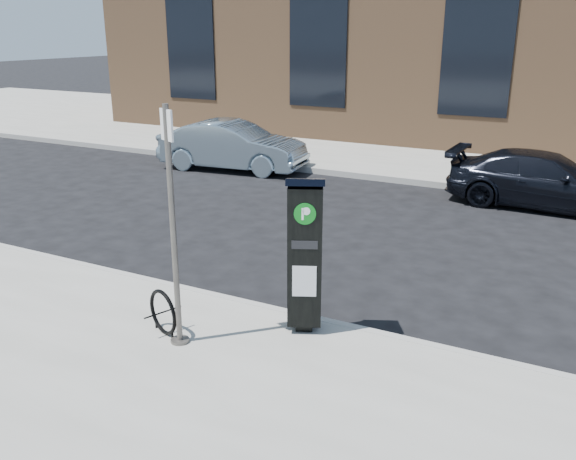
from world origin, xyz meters
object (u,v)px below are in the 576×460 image
Objects in this scene: parking_kiosk at (305,253)px; car_silver at (233,146)px; sign_pole at (173,231)px; bike_rack at (163,312)px; car_dark at (545,180)px.

parking_kiosk is 0.49× the size of car_silver.
bike_rack is (-0.30, 0.08, -1.11)m from sign_pole.
parking_kiosk is 3.38× the size of bike_rack.
car_dark is (3.45, 8.66, 0.16)m from bike_rack.
car_silver is 7.96m from car_dark.
bike_rack is 9.33m from car_dark.
sign_pole reaches higher than parking_kiosk.
sign_pole is 4.86× the size of bike_rack.
car_dark is (1.98, 7.75, -0.56)m from parking_kiosk.
parking_kiosk is at bearing 52.72° from bike_rack.
bike_rack is 0.14× the size of car_dark.
car_silver is at bearing 103.12° from parking_kiosk.
bike_rack is at bearing 160.00° from car_dark.
parking_kiosk is 0.48× the size of car_dark.
sign_pole is 10.02m from car_silver.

